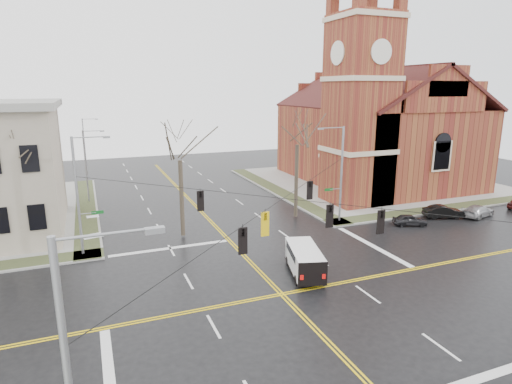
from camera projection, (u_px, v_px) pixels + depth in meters
name	position (u px, v px, depth m)	size (l,w,h in m)	color
ground	(282.00, 294.00, 26.72)	(120.00, 120.00, 0.00)	black
sidewalks	(282.00, 293.00, 26.70)	(80.00, 80.00, 0.17)	gray
road_markings	(282.00, 294.00, 26.71)	(100.00, 100.00, 0.01)	gold
church	(374.00, 120.00, 56.00)	(24.28, 27.48, 27.50)	maroon
signal_pole_ne	(340.00, 171.00, 40.00)	(2.75, 0.22, 9.00)	gray
signal_pole_nw	(80.00, 193.00, 31.85)	(2.75, 0.22, 9.00)	gray
span_wires	(283.00, 198.00, 25.25)	(23.02, 23.02, 0.03)	black
traffic_signals	(288.00, 214.00, 24.82)	(8.21, 8.26, 1.30)	black
streetlight_north_a	(87.00, 163.00, 47.10)	(2.30, 0.20, 8.00)	gray
streetlight_north_b	(85.00, 143.00, 65.15)	(2.30, 0.20, 8.00)	gray
cargo_van	(304.00, 258.00, 29.58)	(3.16, 5.23, 1.87)	white
parked_car_a	(410.00, 220.00, 40.01)	(1.26, 3.12, 1.06)	black
parked_car_b	(443.00, 212.00, 42.28)	(1.34, 3.84, 1.27)	black
parked_car_c	(478.00, 211.00, 42.73)	(1.66, 4.08, 1.19)	#959597
tree_nw_far	(21.00, 152.00, 31.91)	(4.00, 4.00, 10.86)	#322B1F
tree_nw_near	(180.00, 155.00, 35.38)	(4.00, 4.00, 9.84)	#322B1F
tree_ne	(297.00, 140.00, 40.66)	(4.00, 4.00, 10.69)	#322B1F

